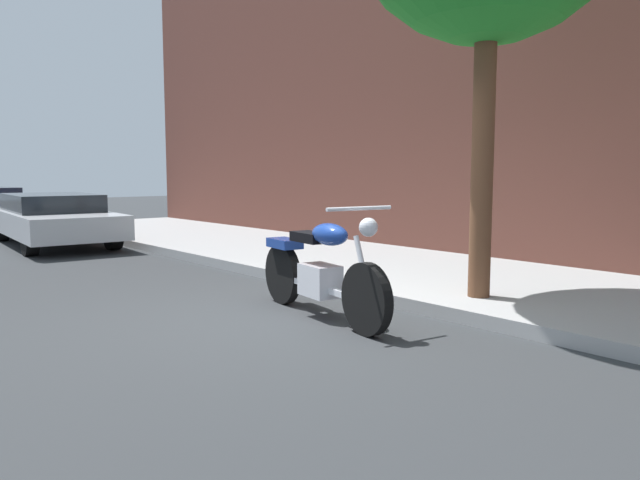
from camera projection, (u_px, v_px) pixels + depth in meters
ground_plane at (283, 319)px, 6.17m from camera, size 60.00×60.00×0.00m
sidewalk at (461, 280)px, 8.03m from camera, size 23.61×3.39×0.14m
building_facade at (550, 19)px, 8.88m from camera, size 23.61×0.50×7.34m
motorcycle at (320, 270)px, 6.20m from camera, size 2.26×0.75×1.17m
parked_car_silver at (53, 218)px, 12.35m from camera, size 4.60×2.06×1.03m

